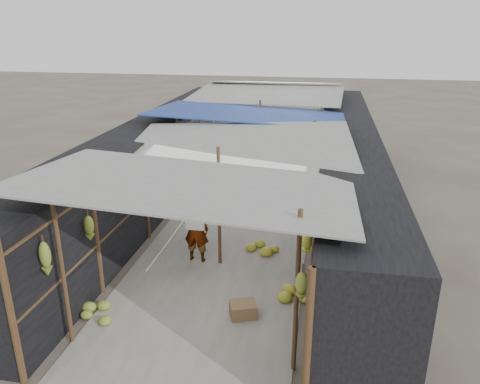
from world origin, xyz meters
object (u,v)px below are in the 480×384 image
Objects in this scene: vendor_elderly at (196,229)px; shopper_blue at (242,152)px; crate_near at (243,310)px; black_basin at (309,188)px; vendor_seated at (310,171)px.

vendor_elderly reaches higher than shopper_blue.
black_basin is at bearing 62.56° from crate_near.
vendor_elderly is at bearing 105.67° from crate_near.
vendor_elderly is at bearing -101.90° from shopper_blue.
crate_near is 8.42m from shopper_blue.
shopper_blue reaches higher than crate_near.
crate_near is at bearing 130.57° from vendor_elderly.
vendor_elderly reaches higher than vendor_seated.
vendor_seated is at bearing 63.18° from crate_near.
crate_near is 0.77× the size of black_basin.
vendor_elderly is 1.55× the size of vendor_seated.
crate_near is 2.38m from vendor_elderly.
crate_near is 7.36m from vendor_seated.
shopper_blue reaches higher than vendor_seated.
crate_near is at bearing -97.23° from black_basin.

